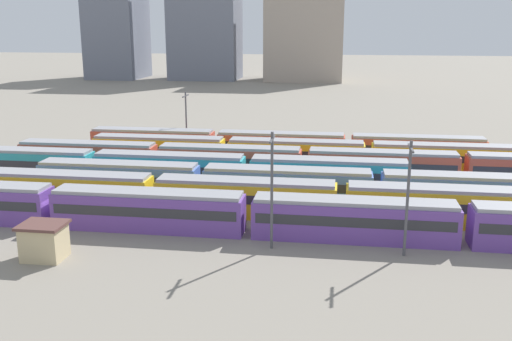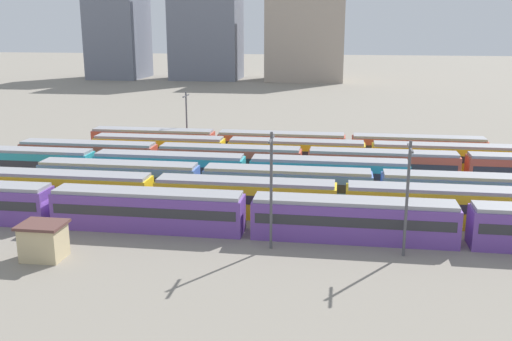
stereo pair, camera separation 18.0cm
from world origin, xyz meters
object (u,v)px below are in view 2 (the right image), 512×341
object	(u,v)px
train_track_5	(443,158)
train_track_4	(463,168)
train_track_6	(281,145)
catenary_pole_0	(407,193)
catenary_pole_2	(271,185)
train_track_1	(245,197)
train_track_0	(248,214)
catenary_pole_1	(187,118)
signal_hut	(44,241)
train_track_3	(170,168)

from	to	relation	value
train_track_5	train_track_4	bearing A→B (deg)	-74.24
train_track_6	catenary_pole_0	xyz separation A→B (m)	(13.83, -34.37, 3.51)
train_track_4	train_track_6	bearing A→B (deg)	155.60
catenary_pole_2	train_track_1	bearing A→B (deg)	113.39
train_track_0	catenary_pole_1	distance (m)	37.35
train_track_0	catenary_pole_1	world-z (taller)	catenary_pole_1
train_track_1	catenary_pole_0	distance (m)	17.26
train_track_6	signal_hut	size ratio (longest dim) A/B	15.50
train_track_4	train_track_3	bearing A→B (deg)	-171.48
train_track_6	train_track_1	bearing A→B (deg)	-91.89
train_track_3	signal_hut	xyz separation A→B (m)	(-3.58, -23.63, -0.35)
catenary_pole_0	train_track_6	bearing A→B (deg)	111.92
train_track_0	train_track_6	xyz separation A→B (m)	(-0.25, 31.20, -0.00)
train_track_0	catenary_pole_0	distance (m)	14.38
train_track_0	catenary_pole_1	bearing A→B (deg)	113.48
train_track_6	catenary_pole_0	world-z (taller)	catenary_pole_0
train_track_3	signal_hut	distance (m)	23.91
catenary_pole_0	catenary_pole_1	world-z (taller)	catenary_pole_0
signal_hut	train_track_4	bearing A→B (deg)	36.99
train_track_5	signal_hut	size ratio (longest dim) A/B	26.00
catenary_pole_2	catenary_pole_1	bearing A→B (deg)	114.93
catenary_pole_1	signal_hut	world-z (taller)	catenary_pole_1
train_track_1	train_track_6	bearing A→B (deg)	88.11
train_track_6	signal_hut	xyz separation A→B (m)	(-15.35, -39.23, -0.35)
train_track_4	catenary_pole_1	size ratio (longest dim) A/B	12.64
train_track_4	catenary_pole_0	bearing A→B (deg)	-110.79
train_track_4	signal_hut	world-z (taller)	train_track_4
train_track_6	catenary_pole_2	bearing A→B (deg)	-85.45
train_track_1	train_track_6	distance (m)	26.01
catenary_pole_0	train_track_1	bearing A→B (deg)	150.32
train_track_4	catenary_pole_0	size ratio (longest dim) A/B	11.55
train_track_5	train_track_6	world-z (taller)	same
catenary_pole_2	signal_hut	size ratio (longest dim) A/B	2.82
train_track_3	catenary_pole_1	world-z (taller)	catenary_pole_1
train_track_3	catenary_pole_2	size ratio (longest dim) A/B	5.50
signal_hut	catenary_pole_2	bearing A→B (deg)	15.27
train_track_0	train_track_1	distance (m)	5.32
train_track_1	catenary_pole_1	bearing A→B (deg)	115.37
train_track_0	train_track_3	size ratio (longest dim) A/B	1.34
train_track_1	train_track_5	xyz separation A→B (m)	(22.32, 20.80, 0.00)
train_track_5	signal_hut	bearing A→B (deg)	-137.24
train_track_1	train_track_4	world-z (taller)	same
train_track_4	catenary_pole_2	world-z (taller)	catenary_pole_2
catenary_pole_2	signal_hut	xyz separation A→B (m)	(-18.08, -4.94, -4.07)
train_track_5	catenary_pole_2	bearing A→B (deg)	-122.77
train_track_3	train_track_5	world-z (taller)	same
train_track_0	catenary_pole_2	size ratio (longest dim) A/B	7.37
train_track_5	train_track_6	size ratio (longest dim) A/B	1.68
signal_hut	train_track_5	bearing A→B (deg)	42.76
train_track_5	catenary_pole_1	bearing A→B (deg)	167.28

